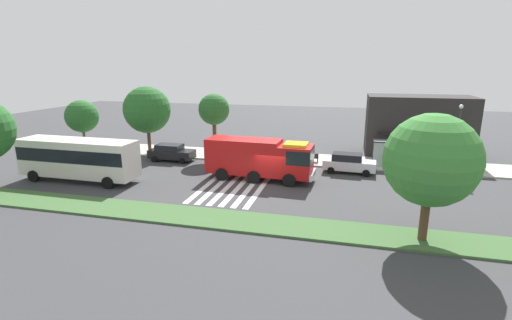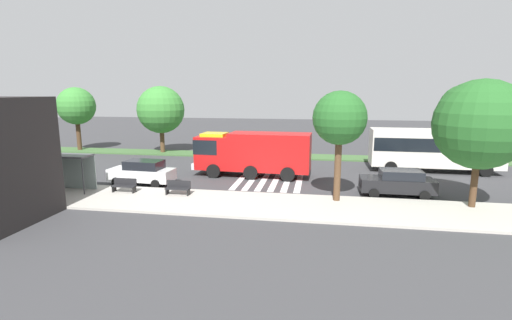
{
  "view_description": "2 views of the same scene",
  "coord_description": "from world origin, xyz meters",
  "px_view_note": "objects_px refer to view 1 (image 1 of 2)",
  "views": [
    {
      "loc": [
        6.03,
        -28.96,
        9.73
      ],
      "look_at": [
        -1.5,
        1.05,
        1.76
      ],
      "focal_mm": 26.17,
      "sensor_mm": 36.0,
      "label": 1
    },
    {
      "loc": [
        -6.38,
        29.91,
        6.78
      ],
      "look_at": [
        -1.36,
        0.24,
        1.13
      ],
      "focal_mm": 25.96,
      "sensor_mm": 36.0,
      "label": 2
    }
  ],
  "objects_px": {
    "parked_car_mid": "(349,163)",
    "median_tree_west": "(431,160)",
    "sidewalk_tree_center": "(214,110)",
    "transit_bus": "(78,157)",
    "street_lamp": "(458,133)",
    "fire_truck": "(262,157)",
    "sidewalk_tree_west": "(147,110)",
    "bus_stop_shelter": "(393,149)",
    "sidewalk_tree_far_west": "(82,116)",
    "parked_car_west": "(171,152)",
    "bench_near_shelter": "(349,159)",
    "bench_west_of_shelter": "(310,157)"
  },
  "relations": [
    {
      "from": "parked_car_mid",
      "to": "median_tree_west",
      "type": "bearing_deg",
      "value": -69.18
    },
    {
      "from": "sidewalk_tree_center",
      "to": "transit_bus",
      "type": "bearing_deg",
      "value": -129.26
    },
    {
      "from": "street_lamp",
      "to": "sidewalk_tree_center",
      "type": "xyz_separation_m",
      "value": [
        -23.07,
        0.4,
        1.35
      ]
    },
    {
      "from": "fire_truck",
      "to": "median_tree_west",
      "type": "relative_size",
      "value": 1.32
    },
    {
      "from": "sidewalk_tree_west",
      "to": "sidewalk_tree_center",
      "type": "xyz_separation_m",
      "value": [
        7.71,
        0.0,
        0.22
      ]
    },
    {
      "from": "sidewalk_tree_center",
      "to": "sidewalk_tree_west",
      "type": "bearing_deg",
      "value": 180.0
    },
    {
      "from": "bus_stop_shelter",
      "to": "median_tree_west",
      "type": "xyz_separation_m",
      "value": [
        0.21,
        -15.81,
        2.85
      ]
    },
    {
      "from": "transit_bus",
      "to": "median_tree_west",
      "type": "height_order",
      "value": "median_tree_west"
    },
    {
      "from": "fire_truck",
      "to": "sidewalk_tree_west",
      "type": "bearing_deg",
      "value": 158.89
    },
    {
      "from": "parked_car_mid",
      "to": "sidewalk_tree_far_west",
      "type": "height_order",
      "value": "sidewalk_tree_far_west"
    },
    {
      "from": "bus_stop_shelter",
      "to": "sidewalk_tree_far_west",
      "type": "height_order",
      "value": "sidewalk_tree_far_west"
    },
    {
      "from": "parked_car_west",
      "to": "bench_near_shelter",
      "type": "xyz_separation_m",
      "value": [
        17.82,
        2.62,
        -0.3
      ]
    },
    {
      "from": "transit_bus",
      "to": "bus_stop_shelter",
      "type": "relative_size",
      "value": 2.97
    },
    {
      "from": "parked_car_mid",
      "to": "bench_west_of_shelter",
      "type": "distance_m",
      "value": 4.59
    },
    {
      "from": "parked_car_mid",
      "to": "bench_west_of_shelter",
      "type": "relative_size",
      "value": 2.99
    },
    {
      "from": "parked_car_mid",
      "to": "bench_near_shelter",
      "type": "xyz_separation_m",
      "value": [
        -0.0,
        2.62,
        -0.33
      ]
    },
    {
      "from": "fire_truck",
      "to": "median_tree_west",
      "type": "distance_m",
      "value": 14.96
    },
    {
      "from": "sidewalk_tree_center",
      "to": "median_tree_west",
      "type": "distance_m",
      "value": 23.72
    },
    {
      "from": "bus_stop_shelter",
      "to": "street_lamp",
      "type": "distance_m",
      "value": 5.63
    },
    {
      "from": "street_lamp",
      "to": "sidewalk_tree_far_west",
      "type": "height_order",
      "value": "street_lamp"
    },
    {
      "from": "fire_truck",
      "to": "transit_bus",
      "type": "bearing_deg",
      "value": -162.19
    },
    {
      "from": "fire_truck",
      "to": "bench_west_of_shelter",
      "type": "height_order",
      "value": "fire_truck"
    },
    {
      "from": "parked_car_west",
      "to": "median_tree_west",
      "type": "height_order",
      "value": "median_tree_west"
    },
    {
      "from": "bus_stop_shelter",
      "to": "parked_car_mid",
      "type": "bearing_deg",
      "value": -146.84
    },
    {
      "from": "parked_car_west",
      "to": "median_tree_west",
      "type": "xyz_separation_m",
      "value": [
        22.03,
        -13.2,
        3.84
      ]
    },
    {
      "from": "bench_west_of_shelter",
      "to": "sidewalk_tree_west",
      "type": "xyz_separation_m",
      "value": [
        -17.79,
        -0.42,
        4.32
      ]
    },
    {
      "from": "bench_west_of_shelter",
      "to": "fire_truck",
      "type": "bearing_deg",
      "value": -117.91
    },
    {
      "from": "bench_west_of_shelter",
      "to": "bench_near_shelter",
      "type": "bearing_deg",
      "value": 0.0
    },
    {
      "from": "fire_truck",
      "to": "sidewalk_tree_center",
      "type": "distance_m",
      "value": 9.58
    },
    {
      "from": "transit_bus",
      "to": "bus_stop_shelter",
      "type": "xyz_separation_m",
      "value": [
        26.3,
        10.77,
        -0.23
      ]
    },
    {
      "from": "parked_car_mid",
      "to": "sidewalk_tree_center",
      "type": "relative_size",
      "value": 0.72
    },
    {
      "from": "parked_car_mid",
      "to": "bus_stop_shelter",
      "type": "xyz_separation_m",
      "value": [
        4.0,
        2.61,
        0.97
      ]
    },
    {
      "from": "bench_near_shelter",
      "to": "sidewalk_tree_far_west",
      "type": "relative_size",
      "value": 0.28
    },
    {
      "from": "sidewalk_tree_far_west",
      "to": "sidewalk_tree_center",
      "type": "distance_m",
      "value": 16.13
    },
    {
      "from": "bus_stop_shelter",
      "to": "parked_car_west",
      "type": "bearing_deg",
      "value": -173.17
    },
    {
      "from": "sidewalk_tree_center",
      "to": "bus_stop_shelter",
      "type": "bearing_deg",
      "value": 1.33
    },
    {
      "from": "bus_stop_shelter",
      "to": "bench_near_shelter",
      "type": "bearing_deg",
      "value": 179.88
    },
    {
      "from": "fire_truck",
      "to": "street_lamp",
      "type": "relative_size",
      "value": 1.52
    },
    {
      "from": "parked_car_west",
      "to": "sidewalk_tree_center",
      "type": "relative_size",
      "value": 0.7
    },
    {
      "from": "parked_car_mid",
      "to": "parked_car_west",
      "type": "bearing_deg",
      "value": -176.83
    },
    {
      "from": "sidewalk_tree_west",
      "to": "median_tree_west",
      "type": "height_order",
      "value": "sidewalk_tree_west"
    },
    {
      "from": "sidewalk_tree_far_west",
      "to": "sidewalk_tree_west",
      "type": "distance_m",
      "value": 8.43
    },
    {
      "from": "bench_near_shelter",
      "to": "sidewalk_tree_center",
      "type": "bearing_deg",
      "value": -178.25
    },
    {
      "from": "transit_bus",
      "to": "sidewalk_tree_west",
      "type": "xyz_separation_m",
      "value": [
        0.75,
        10.35,
        2.8
      ]
    },
    {
      "from": "transit_bus",
      "to": "median_tree_west",
      "type": "xyz_separation_m",
      "value": [
        26.51,
        -5.05,
        2.62
      ]
    },
    {
      "from": "parked_car_mid",
      "to": "transit_bus",
      "type": "xyz_separation_m",
      "value": [
        -22.3,
        -8.16,
        1.2
      ]
    },
    {
      "from": "parked_car_mid",
      "to": "bench_west_of_shelter",
      "type": "xyz_separation_m",
      "value": [
        -3.76,
        2.62,
        -0.33
      ]
    },
    {
      "from": "fire_truck",
      "to": "bus_stop_shelter",
      "type": "xyz_separation_m",
      "value": [
        11.28,
        6.64,
        -0.09
      ]
    },
    {
      "from": "fire_truck",
      "to": "sidewalk_tree_far_west",
      "type": "xyz_separation_m",
      "value": [
        -22.64,
        6.23,
        1.95
      ]
    },
    {
      "from": "sidewalk_tree_west",
      "to": "bench_near_shelter",
      "type": "bearing_deg",
      "value": 1.12
    }
  ]
}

